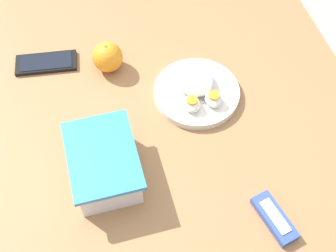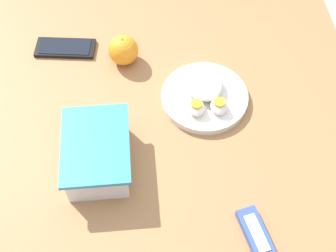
{
  "view_description": "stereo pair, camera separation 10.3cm",
  "coord_description": "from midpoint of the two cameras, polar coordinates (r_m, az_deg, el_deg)",
  "views": [
    {
      "loc": [
        -0.65,
        0.16,
        1.62
      ],
      "look_at": [
        -0.09,
        0.01,
        0.77
      ],
      "focal_mm": 50.0,
      "sensor_mm": 36.0,
      "label": 1
    },
    {
      "loc": [
        -0.66,
        0.06,
        1.62
      ],
      "look_at": [
        -0.09,
        0.01,
        0.77
      ],
      "focal_mm": 50.0,
      "sensor_mm": 36.0,
      "label": 2
    }
  ],
  "objects": [
    {
      "name": "orange_fruit",
      "position": [
        1.16,
        -9.93,
        8.11
      ],
      "size": [
        0.07,
        0.07,
        0.07
      ],
      "color": "orange",
      "rests_on": "table"
    },
    {
      "name": "candy_bar",
      "position": [
        0.96,
        9.85,
        -11.26
      ],
      "size": [
        0.12,
        0.06,
        0.02
      ],
      "color": "#334C9E",
      "rests_on": "table"
    },
    {
      "name": "table",
      "position": [
        1.16,
        -3.15,
        0.53
      ],
      "size": [
        1.2,
        0.92,
        0.74
      ],
      "color": "#996B42",
      "rests_on": "ground_plane"
    },
    {
      "name": "food_container",
      "position": [
        0.98,
        -10.76,
        -4.94
      ],
      "size": [
        0.19,
        0.14,
        0.08
      ],
      "color": "white",
      "rests_on": "table"
    },
    {
      "name": "ground_plane",
      "position": [
        1.75,
        -2.14,
        -12.03
      ],
      "size": [
        10.0,
        10.0,
        0.0
      ],
      "primitive_type": "plane",
      "color": "#B2A899"
    },
    {
      "name": "cell_phone",
      "position": [
        1.22,
        -16.99,
        7.24
      ],
      "size": [
        0.08,
        0.16,
        0.01
      ],
      "color": "black",
      "rests_on": "table"
    },
    {
      "name": "rice_plate",
      "position": [
        1.1,
        0.83,
        4.25
      ],
      "size": [
        0.2,
        0.2,
        0.05
      ],
      "color": "silver",
      "rests_on": "table"
    }
  ]
}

